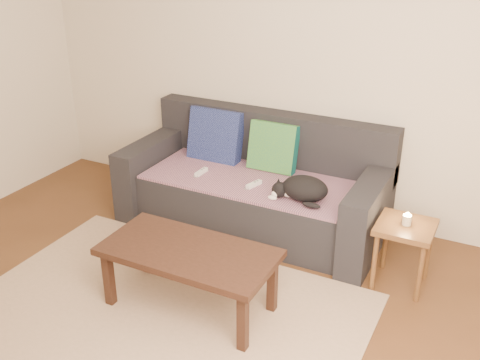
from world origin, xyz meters
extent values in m
plane|color=brown|center=(0.00, 0.00, 0.00)|extent=(4.50, 4.50, 0.00)
cube|color=beige|center=(0.00, 2.00, 1.30)|extent=(4.50, 0.04, 2.60)
cube|color=#232328|center=(0.00, 1.50, 0.21)|extent=(1.70, 0.78, 0.42)
cube|color=#232328|center=(0.00, 1.90, 0.65)|extent=(2.10, 0.18, 0.45)
cube|color=#232328|center=(-0.95, 1.50, 0.30)|extent=(0.20, 0.90, 0.60)
cube|color=#232328|center=(0.95, 1.50, 0.30)|extent=(0.20, 0.90, 0.60)
cube|color=#452A4E|center=(0.00, 1.48, 0.43)|extent=(1.66, 0.74, 0.02)
cube|color=#101948|center=(-0.46, 1.74, 0.63)|extent=(0.47, 0.22, 0.48)
cube|color=#0D5855|center=(0.08, 1.74, 0.63)|extent=(0.40, 0.18, 0.41)
ellipsoid|color=black|center=(0.52, 1.32, 0.53)|extent=(0.41, 0.35, 0.18)
sphere|color=black|center=(0.34, 1.27, 0.50)|extent=(0.15, 0.15, 0.12)
sphere|color=white|center=(0.32, 1.23, 0.48)|extent=(0.06, 0.06, 0.05)
ellipsoid|color=black|center=(0.61, 1.20, 0.47)|extent=(0.14, 0.09, 0.04)
cube|color=white|center=(-0.39, 1.38, 0.46)|extent=(0.04, 0.15, 0.03)
cube|color=white|center=(0.09, 1.36, 0.46)|extent=(0.08, 0.15, 0.03)
cube|color=brown|center=(1.27, 1.23, 0.45)|extent=(0.37, 0.37, 0.04)
cylinder|color=brown|center=(1.12, 1.08, 0.21)|extent=(0.03, 0.03, 0.43)
cylinder|color=brown|center=(1.42, 1.08, 0.21)|extent=(0.03, 0.03, 0.43)
cylinder|color=brown|center=(1.12, 1.38, 0.21)|extent=(0.03, 0.03, 0.43)
cylinder|color=brown|center=(1.42, 1.38, 0.21)|extent=(0.03, 0.03, 0.43)
cylinder|color=beige|center=(1.27, 1.23, 0.50)|extent=(0.06, 0.06, 0.07)
sphere|color=#FFBF59|center=(1.27, 1.23, 0.55)|extent=(0.02, 0.02, 0.02)
cube|color=tan|center=(0.00, 0.15, 0.01)|extent=(2.50, 1.80, 0.01)
cube|color=#331C13|center=(0.12, 0.35, 0.42)|extent=(1.09, 0.55, 0.04)
cube|color=#331C13|center=(-0.36, 0.14, 0.20)|extent=(0.05, 0.05, 0.39)
cube|color=#331C13|center=(0.60, 0.14, 0.20)|extent=(0.05, 0.05, 0.39)
cube|color=#331C13|center=(-0.36, 0.56, 0.20)|extent=(0.05, 0.05, 0.39)
cube|color=#331C13|center=(0.60, 0.56, 0.20)|extent=(0.05, 0.05, 0.39)
camera|label=1|loc=(1.76, -2.16, 2.27)|focal=42.00mm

